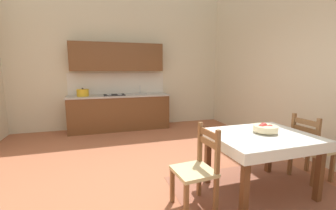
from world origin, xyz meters
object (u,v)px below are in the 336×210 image
object	(u,v)px
dining_table	(261,145)
fruit_bowl	(265,128)
kitchen_cabinetry	(119,96)
dining_chair_tv_side	(197,170)
dining_chair_window_side	(310,149)

from	to	relation	value
dining_table	fruit_bowl	distance (m)	0.21
fruit_bowl	dining_table	bearing A→B (deg)	-154.59
kitchen_cabinetry	dining_table	world-z (taller)	kitchen_cabinetry
kitchen_cabinetry	dining_table	bearing A→B (deg)	-68.74
dining_table	fruit_bowl	bearing A→B (deg)	25.41
dining_table	fruit_bowl	world-z (taller)	fruit_bowl
dining_chair_tv_side	dining_chair_window_side	bearing A→B (deg)	3.70
dining_table	dining_chair_window_side	xyz separation A→B (m)	(0.89, 0.06, -0.18)
dining_table	dining_chair_window_side	bearing A→B (deg)	3.64
dining_chair_tv_side	dining_chair_window_side	world-z (taller)	same
dining_chair_tv_side	dining_chair_window_side	distance (m)	1.79
kitchen_cabinetry	dining_chair_tv_side	distance (m)	3.72
kitchen_cabinetry	dining_chair_tv_side	size ratio (longest dim) A/B	2.71
fruit_bowl	kitchen_cabinetry	bearing A→B (deg)	112.62
dining_table	dining_chair_tv_side	size ratio (longest dim) A/B	1.32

